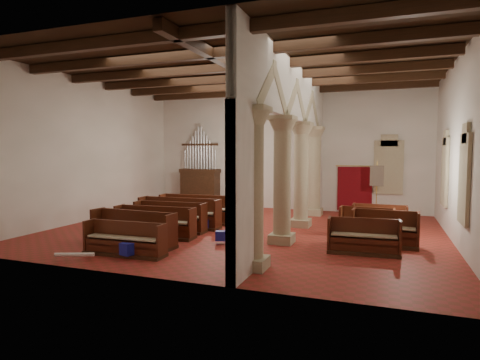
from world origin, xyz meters
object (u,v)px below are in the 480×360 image
(processional_banner, at_px, (376,200))
(aisle_pew_0, at_px, (363,242))
(nave_pew_0, at_px, (125,244))
(pipe_organ, at_px, (200,181))
(lectern, at_px, (244,198))

(processional_banner, xyz_separation_m, aisle_pew_0, (-0.18, -6.43, -0.47))
(processional_banner, relative_size, nave_pew_0, 1.01)
(processional_banner, height_order, aisle_pew_0, processional_banner)
(pipe_organ, distance_m, aisle_pew_0, 11.64)
(pipe_organ, bearing_deg, aisle_pew_0, -40.26)
(nave_pew_0, xyz_separation_m, aisle_pew_0, (6.39, 2.51, 0.03))
(pipe_organ, distance_m, lectern, 2.65)
(lectern, bearing_deg, pipe_organ, 163.28)
(processional_banner, bearing_deg, lectern, 171.02)
(lectern, distance_m, aisle_pew_0, 9.81)
(pipe_organ, height_order, processional_banner, pipe_organ)
(lectern, xyz_separation_m, aisle_pew_0, (6.34, -7.48, -0.17))
(lectern, distance_m, processional_banner, 6.62)
(lectern, xyz_separation_m, processional_banner, (6.53, -1.05, 0.30))
(aisle_pew_0, bearing_deg, pipe_organ, 136.53)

